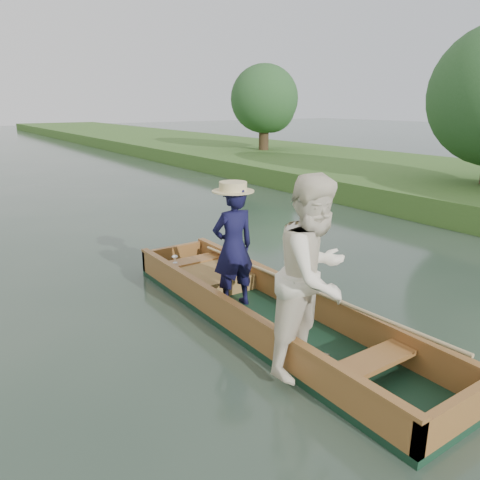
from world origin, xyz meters
TOP-DOWN VIEW (x-y plane):
  - ground at (0.00, 0.00)m, footprint 120.00×120.00m
  - trees_far at (2.93, 5.71)m, footprint 22.00×13.97m
  - punt at (-0.16, -0.36)m, footprint 1.42×5.00m

SIDE VIEW (x-z plane):
  - ground at x=0.00m, z-range 0.00..0.00m
  - punt at x=-0.16m, z-range -0.31..1.72m
  - trees_far at x=2.93m, z-range 0.30..4.86m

